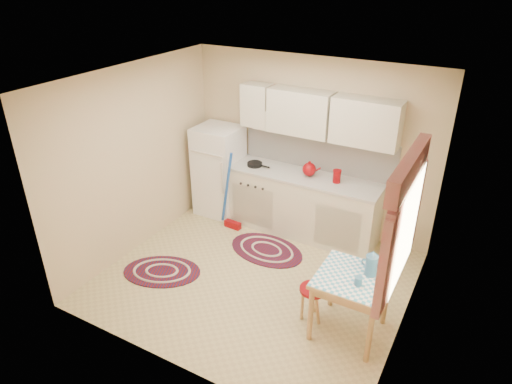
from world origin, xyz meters
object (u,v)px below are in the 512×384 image
fridge (219,171)px  stool (312,303)px  table (349,305)px  base_cabinets (300,205)px

fridge → stool: bearing=-35.1°
stool → fridge: bearing=144.9°
table → stool: size_ratio=1.71×
table → base_cabinets: bearing=128.7°
base_cabinets → stool: base_cabinets is taller
table → stool: 0.44m
fridge → table: size_ratio=1.94×
base_cabinets → table: size_ratio=3.12×
table → stool: (-0.41, -0.01, -0.15)m
base_cabinets → stool: size_ratio=5.36×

